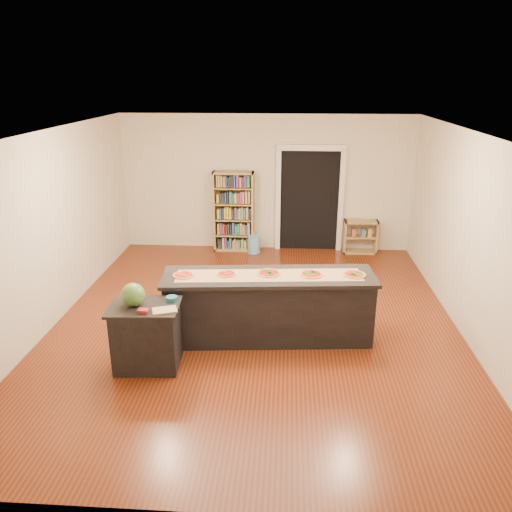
# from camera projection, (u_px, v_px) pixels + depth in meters

# --- Properties ---
(room) EXTENTS (6.00, 7.00, 2.80)m
(room) POSITION_uv_depth(u_px,v_px,m) (255.00, 234.00, 7.05)
(room) COLOR beige
(room) RESTS_ON ground
(doorway) EXTENTS (1.40, 0.09, 2.21)m
(doorway) POSITION_uv_depth(u_px,v_px,m) (310.00, 194.00, 10.31)
(doorway) COLOR black
(doorway) RESTS_ON room
(kitchen_island) EXTENTS (2.90, 0.79, 0.96)m
(kitchen_island) POSITION_uv_depth(u_px,v_px,m) (269.00, 307.00, 6.95)
(kitchen_island) COLOR black
(kitchen_island) RESTS_ON ground
(side_counter) EXTENTS (0.86, 0.63, 0.85)m
(side_counter) POSITION_uv_depth(u_px,v_px,m) (147.00, 336.00, 6.28)
(side_counter) COLOR black
(side_counter) RESTS_ON ground
(bookshelf) EXTENTS (0.84, 0.30, 1.67)m
(bookshelf) POSITION_uv_depth(u_px,v_px,m) (234.00, 212.00, 10.38)
(bookshelf) COLOR tan
(bookshelf) RESTS_ON ground
(low_shelf) EXTENTS (0.69, 0.30, 0.69)m
(low_shelf) POSITION_uv_depth(u_px,v_px,m) (360.00, 237.00, 10.39)
(low_shelf) COLOR tan
(low_shelf) RESTS_ON ground
(waste_bin) EXTENTS (0.25, 0.25, 0.37)m
(waste_bin) POSITION_uv_depth(u_px,v_px,m) (254.00, 244.00, 10.43)
(waste_bin) COLOR #66A2E3
(waste_bin) RESTS_ON ground
(kraft_paper) EXTENTS (2.55, 0.67, 0.00)m
(kraft_paper) POSITION_uv_depth(u_px,v_px,m) (269.00, 275.00, 6.78)
(kraft_paper) COLOR olive
(kraft_paper) RESTS_ON kitchen_island
(watermelon) EXTENTS (0.29, 0.29, 0.29)m
(watermelon) POSITION_uv_depth(u_px,v_px,m) (133.00, 295.00, 6.09)
(watermelon) COLOR #144214
(watermelon) RESTS_ON side_counter
(cutting_board) EXTENTS (0.33, 0.28, 0.02)m
(cutting_board) POSITION_uv_depth(u_px,v_px,m) (165.00, 310.00, 5.99)
(cutting_board) COLOR tan
(cutting_board) RESTS_ON side_counter
(package_red) EXTENTS (0.14, 0.11, 0.05)m
(package_red) POSITION_uv_depth(u_px,v_px,m) (143.00, 311.00, 5.95)
(package_red) COLOR maroon
(package_red) RESTS_ON side_counter
(package_teal) EXTENTS (0.14, 0.14, 0.05)m
(package_teal) POSITION_uv_depth(u_px,v_px,m) (172.00, 299.00, 6.26)
(package_teal) COLOR #195966
(package_teal) RESTS_ON side_counter
(pizza_a) EXTENTS (0.29, 0.29, 0.02)m
(pizza_a) POSITION_uv_depth(u_px,v_px,m) (184.00, 275.00, 6.76)
(pizza_a) COLOR #C3874B
(pizza_a) RESTS_ON kitchen_island
(pizza_b) EXTENTS (0.28, 0.28, 0.02)m
(pizza_b) POSITION_uv_depth(u_px,v_px,m) (226.00, 274.00, 6.80)
(pizza_b) COLOR #C3874B
(pizza_b) RESTS_ON kitchen_island
(pizza_c) EXTENTS (0.32, 0.32, 0.02)m
(pizza_c) POSITION_uv_depth(u_px,v_px,m) (269.00, 273.00, 6.82)
(pizza_c) COLOR #C3874B
(pizza_c) RESTS_ON kitchen_island
(pizza_d) EXTENTS (0.33, 0.33, 0.02)m
(pizza_d) POSITION_uv_depth(u_px,v_px,m) (312.00, 274.00, 6.78)
(pizza_d) COLOR #C3874B
(pizza_d) RESTS_ON kitchen_island
(pizza_e) EXTENTS (0.32, 0.32, 0.02)m
(pizza_e) POSITION_uv_depth(u_px,v_px,m) (354.00, 274.00, 6.78)
(pizza_e) COLOR #C3874B
(pizza_e) RESTS_ON kitchen_island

